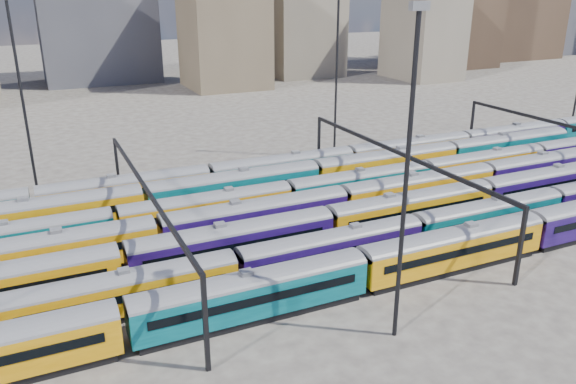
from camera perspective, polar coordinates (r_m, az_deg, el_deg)
name	(u,v)px	position (r m, az deg, el deg)	size (l,w,h in m)	color
ground	(322,225)	(66.34, 3.44, -3.40)	(500.00, 500.00, 0.00)	#3C3733
rake_0	(532,226)	(64.55, 23.57, -3.23)	(125.93, 3.07, 5.17)	black
rake_1	(236,265)	(51.80, -5.29, -7.44)	(119.14, 2.91, 4.89)	black
rake_2	(233,239)	(56.38, -5.59, -4.80)	(107.54, 3.15, 5.31)	black
rake_3	(256,214)	(62.06, -3.23, -2.28)	(152.88, 3.19, 5.38)	black
rake_4	(289,193)	(68.67, 0.06, -0.14)	(123.32, 3.01, 5.06)	black
rake_5	(235,185)	(71.13, -5.43, 0.75)	(113.46, 3.32, 5.61)	black
rake_6	(349,157)	(83.50, 6.26, 3.55)	(128.59, 3.14, 5.29)	black
gantry_1	(146,196)	(57.71, -14.25, -0.44)	(0.35, 40.35, 8.03)	black
gantry_2	(396,160)	(69.03, 10.93, 3.22)	(0.35, 40.35, 8.03)	black
gantry_3	(572,134)	(89.45, 26.92, 5.25)	(0.35, 40.35, 8.03)	black
mast_1	(22,96)	(76.54, -25.42, 8.83)	(1.40, 0.50, 25.60)	black
mast_2	(407,171)	(41.49, 11.98, 2.14)	(1.40, 0.50, 25.60)	black
mast_3	(337,71)	(89.96, 4.96, 12.10)	(1.40, 0.50, 25.60)	black
skyline	(450,4)	(207.97, 16.16, 17.88)	(399.22, 60.48, 50.03)	#665B4C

